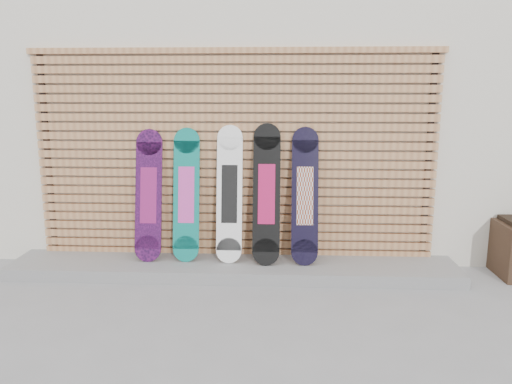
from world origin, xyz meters
The scene contains 9 objects.
ground centered at (0.00, 0.00, 0.00)m, with size 80.00×80.00×0.00m, color gray.
building centered at (0.50, 3.50, 1.80)m, with size 12.00×5.00×3.60m, color beige.
concrete_step centered at (-0.15, 0.68, 0.06)m, with size 4.60×0.70×0.12m, color gray.
slat_wall centered at (-0.15, 0.97, 1.21)m, with size 4.26×0.08×2.29m.
snowboard_0 centered at (-1.03, 0.79, 0.80)m, with size 0.28×0.32×1.36m.
snowboard_1 centered at (-0.64, 0.80, 0.80)m, with size 0.27×0.29×1.37m.
snowboard_2 centered at (-0.19, 0.79, 0.82)m, with size 0.26×0.31×1.40m.
snowboard_3 centered at (0.20, 0.76, 0.83)m, with size 0.28×0.37×1.42m.
snowboard_4 centered at (0.59, 0.77, 0.81)m, with size 0.27×0.35×1.39m.
Camera 1 is at (0.33, -4.23, 1.85)m, focal length 35.00 mm.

